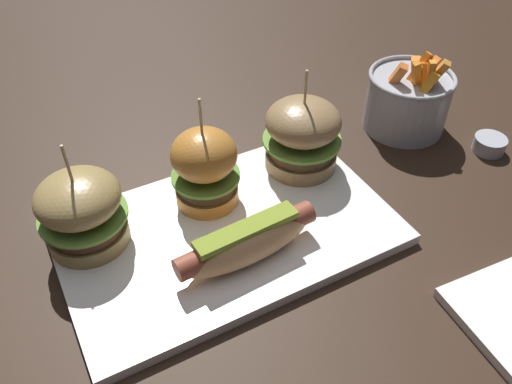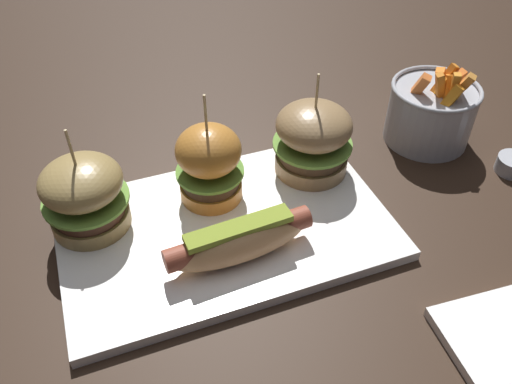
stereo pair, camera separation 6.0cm
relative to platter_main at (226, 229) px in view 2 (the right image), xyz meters
name	(u,v)px [view 2 (the right image)]	position (x,y,z in m)	size (l,w,h in m)	color
ground_plane	(226,233)	(0.00, 0.00, -0.01)	(3.00, 3.00, 0.00)	black
platter_main	(226,229)	(0.00, 0.00, 0.00)	(0.39, 0.24, 0.01)	white
hot_dog	(235,241)	(0.00, -0.05, 0.03)	(0.17, 0.06, 0.05)	tan
slider_left	(84,195)	(-0.15, 0.06, 0.05)	(0.10, 0.10, 0.14)	olive
slider_center	(208,163)	(0.00, 0.06, 0.06)	(0.08, 0.08, 0.15)	#BD782F
slider_right	(313,139)	(0.14, 0.06, 0.06)	(0.10, 0.10, 0.14)	#917149
fries_bucket	(431,112)	(0.33, 0.08, 0.04)	(0.12, 0.12, 0.12)	#A8AAB2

